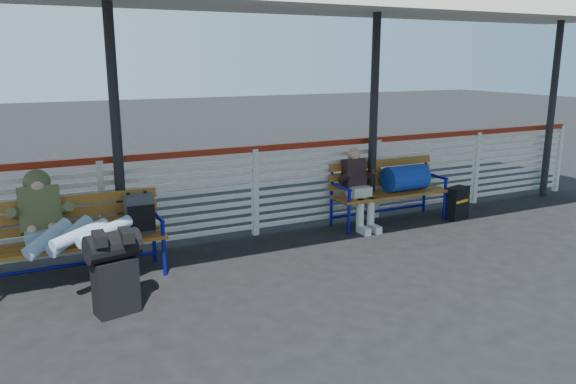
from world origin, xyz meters
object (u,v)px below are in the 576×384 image
luggage_stack (114,269)px  suitcase_side (457,203)px  bench_left (95,226)px  bench_right (398,181)px  traveler_man (66,229)px  companion_person (358,187)px

luggage_stack → suitcase_side: bearing=-0.1°
bench_left → bench_right: bearing=4.3°
bench_right → traveler_man: traveler_man is taller
bench_left → suitcase_side: 5.24m
luggage_stack → suitcase_side: 5.32m
bench_right → bench_left: bearing=-175.7°
traveler_man → suitcase_side: traveler_man is taller
bench_left → traveler_man: 0.49m
luggage_stack → traveler_man: 0.81m
traveler_man → luggage_stack: bearing=-63.3°
bench_left → bench_right: same height
bench_right → suitcase_side: bench_right is taller
luggage_stack → companion_person: 3.85m
bench_right → companion_person: size_ratio=1.57×
bench_right → traveler_man: (-4.65, -0.67, 0.09)m
luggage_stack → bench_right: (4.30, 1.36, 0.17)m
companion_person → bench_left: bearing=-175.0°
bench_left → luggage_stack: bearing=-88.7°
companion_person → bench_right: bearing=0.9°
bench_right → companion_person: companion_person is taller
bench_left → suitcase_side: size_ratio=3.65×
bench_left → companion_person: 3.64m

